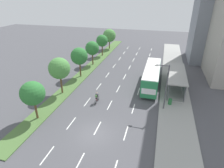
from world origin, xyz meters
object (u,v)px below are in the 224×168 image
Objects in this scene: cyclist at (97,98)px; median_tree_farthest at (109,36)px; streetlight at (165,84)px; median_tree_second at (59,68)px; bus at (152,75)px; median_tree_third at (79,56)px; median_tree_nearest at (33,93)px; bus_shelter at (178,79)px; trash_bin at (170,102)px; median_tree_fourth at (92,48)px; median_tree_fifth at (102,41)px.

cyclist is 0.33× the size of median_tree_farthest.
streetlight reaches higher than median_tree_farthest.
cyclist is 0.28× the size of streetlight.
median_tree_second is (-6.38, 1.25, 3.55)m from cyclist.
streetlight is (15.92, -28.65, 0.04)m from median_tree_farthest.
median_tree_third is (-13.53, 0.27, 2.09)m from bus.
bus_shelter is at bearing 37.43° from median_tree_nearest.
median_tree_farthest is (-0.08, 28.15, -0.50)m from median_tree_second.
streetlight is at bearing -125.71° from trash_bin.
median_tree_second is at bearing 168.92° from cyclist.
bus_shelter is at bearing 19.88° from median_tree_second.
streetlight is at bearing -106.78° from bus_shelter.
bus is 25.48m from median_tree_farthest.
median_tree_fourth reaches higher than bus.
median_tree_fourth is (-13.64, 7.30, 1.77)m from bus.
median_tree_nearest is at bearing -89.48° from median_tree_fifth.
median_tree_third reaches higher than trash_bin.
streetlight reaches higher than bus.
median_tree_nearest reaches higher than trash_bin.
median_tree_fifth is (-0.25, 28.15, 0.18)m from median_tree_nearest.
cyclist is at bearing -52.96° from median_tree_third.
bus is 1.74× the size of streetlight.
bus is at bearing 106.59° from streetlight.
median_tree_farthest is (-6.47, 29.40, 3.06)m from cyclist.
streetlight is (15.83, -0.51, -0.45)m from median_tree_second.
cyclist is 8.92m from median_tree_nearest.
trash_bin is (16.73, -6.11, -3.59)m from median_tree_third.
median_tree_third is 1.02× the size of median_tree_farthest.
median_tree_third reaches higher than median_tree_fifth.
median_tree_second is (-0.27, 7.04, 0.59)m from median_tree_nearest.
median_tree_second is 14.08m from median_tree_fourth.
median_tree_fifth is at bearing 90.45° from median_tree_third.
median_tree_fifth is at bearing 90.06° from median_tree_fourth.
trash_bin is at bearing 3.16° from median_tree_second.
bus is at bearing 26.37° from median_tree_second.
median_tree_nearest is 14.08m from median_tree_third.
median_tree_second reaches higher than median_tree_farthest.
median_tree_farthest reaches higher than median_tree_fourth.
median_tree_third is 1.07× the size of median_tree_fifth.
cyclist is 16.87m from median_tree_fourth.
median_tree_nearest is 0.79× the size of streetlight.
median_tree_nearest is at bearing -87.79° from median_tree_second.
median_tree_third is 17.42m from streetlight.
median_tree_second is at bearing -90.10° from median_tree_fourth.
cyclist is at bearing -132.22° from bus.
median_tree_second reaches higher than median_tree_nearest.
streetlight is at bearing 22.77° from median_tree_nearest.
bus is 7.81m from streetlight.
cyclist is at bearing -168.25° from trash_bin.
median_tree_nearest is at bearing -134.12° from bus.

